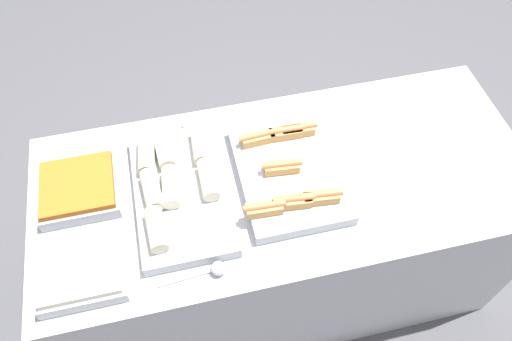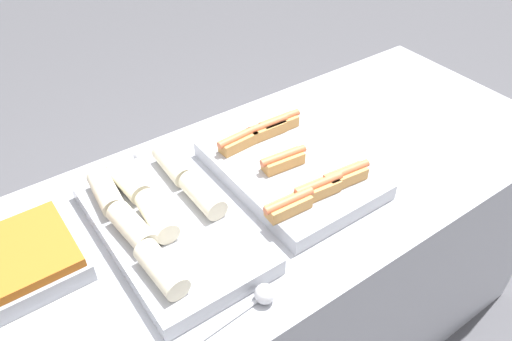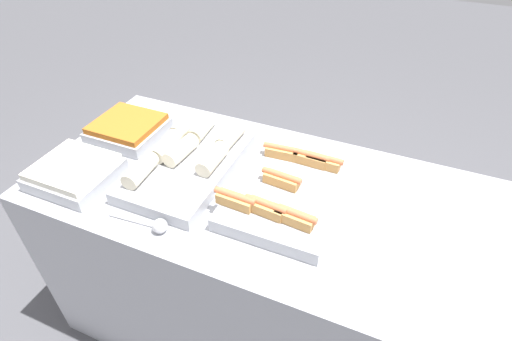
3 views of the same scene
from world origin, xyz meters
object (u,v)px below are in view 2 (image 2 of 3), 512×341
Objects in this scene: tray_hotdogs at (289,168)px; tray_wraps at (165,220)px; serving_spoon_far at (138,159)px; serving_spoon_near at (259,298)px; tray_side_back at (19,262)px.

tray_hotdogs is 0.90× the size of tray_wraps.
serving_spoon_near is at bearing -89.37° from serving_spoon_far.
tray_side_back is (-0.74, 0.09, 0.00)m from tray_hotdogs.
tray_hotdogs is 2.45× the size of serving_spoon_far.
tray_hotdogs is 0.74m from tray_side_back.
tray_wraps reaches higher than tray_hotdogs.
serving_spoon_far is at bearing 28.05° from tray_side_back.
tray_side_back reaches higher than serving_spoon_near.
serving_spoon_near is 0.62m from serving_spoon_far.
tray_hotdogs is 0.40m from tray_wraps.
tray_hotdogs is 1.82× the size of tray_side_back.
serving_spoon_near is at bearing -78.35° from tray_wraps.
serving_spoon_far is (0.06, 0.29, -0.02)m from tray_wraps.
tray_hotdogs is 0.46m from serving_spoon_far.
tray_hotdogs reaches higher than serving_spoon_far.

